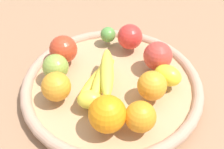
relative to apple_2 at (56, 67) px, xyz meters
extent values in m
plane|color=#996F50|center=(-0.14, 0.04, -0.08)|extent=(2.40, 2.40, 0.00)
cylinder|color=tan|center=(-0.14, 0.04, -0.06)|extent=(0.46, 0.46, 0.03)
torus|color=tan|center=(-0.14, 0.04, -0.05)|extent=(0.48, 0.48, 0.03)
sphere|color=#8BA542|center=(0.00, 0.00, 0.00)|extent=(0.10, 0.10, 0.07)
ellipsoid|color=yellow|center=(-0.08, 0.11, -0.01)|extent=(0.07, 0.05, 0.05)
sphere|color=orange|center=(-0.23, 0.10, 0.00)|extent=(0.10, 0.10, 0.07)
sphere|color=orange|center=(-0.11, 0.18, 0.01)|extent=(0.10, 0.10, 0.08)
sphere|color=orange|center=(0.00, 0.07, 0.00)|extent=(0.09, 0.09, 0.07)
ellipsoid|color=yellow|center=(-0.10, 0.04, -0.02)|extent=(0.13, 0.16, 0.03)
ellipsoid|color=yellow|center=(-0.11, 0.05, 0.00)|extent=(0.10, 0.17, 0.03)
ellipsoid|color=yellow|center=(-0.13, 0.05, 0.01)|extent=(0.06, 0.18, 0.03)
sphere|color=#C83D33|center=(-0.27, 0.00, 0.00)|extent=(0.11, 0.11, 0.08)
sphere|color=#599541|center=(-0.16, -0.14, -0.01)|extent=(0.06, 0.06, 0.05)
sphere|color=orange|center=(-0.18, 0.19, 0.00)|extent=(0.09, 0.09, 0.07)
ellipsoid|color=yellow|center=(-0.28, 0.07, -0.01)|extent=(0.09, 0.09, 0.05)
sphere|color=red|center=(-0.02, -0.06, 0.00)|extent=(0.09, 0.09, 0.08)
sphere|color=red|center=(-0.21, -0.10, 0.00)|extent=(0.10, 0.10, 0.07)
camera|label=1|loc=(-0.06, 0.56, 0.49)|focal=45.97mm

